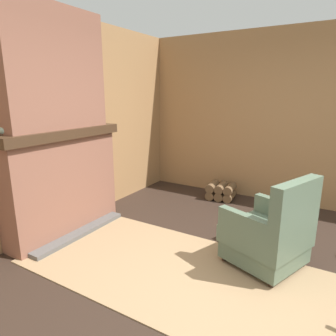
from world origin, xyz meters
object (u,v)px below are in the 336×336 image
object	(u,v)px
firewood_stack	(221,191)
decorative_plate_on_mantel	(57,118)
oil_lamp_vase	(4,126)
storage_case	(81,120)
armchair	(269,235)

from	to	relation	value
firewood_stack	decorative_plate_on_mantel	xyz separation A→B (m)	(-1.33, -2.12, 1.30)
oil_lamp_vase	firewood_stack	bearing A→B (deg)	64.83
storage_case	decorative_plate_on_mantel	xyz separation A→B (m)	(-0.02, -0.36, 0.05)
armchair	storage_case	bearing A→B (deg)	22.96
oil_lamp_vase	storage_case	size ratio (longest dim) A/B	1.18
oil_lamp_vase	armchair	bearing A→B (deg)	24.57
armchair	decorative_plate_on_mantel	distance (m)	2.74
oil_lamp_vase	storage_case	distance (m)	1.03
storage_case	decorative_plate_on_mantel	size ratio (longest dim) A/B	0.90
firewood_stack	oil_lamp_vase	size ratio (longest dim) A/B	1.81
firewood_stack	armchair	bearing A→B (deg)	-55.47
firewood_stack	oil_lamp_vase	bearing A→B (deg)	-115.17
armchair	firewood_stack	bearing A→B (deg)	-34.67
decorative_plate_on_mantel	oil_lamp_vase	bearing A→B (deg)	-88.27
armchair	firewood_stack	distance (m)	2.03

